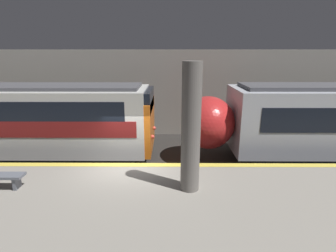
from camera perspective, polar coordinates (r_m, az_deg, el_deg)
ground_plane at (r=10.28m, az=-7.96°, el=-13.25°), size 120.00×120.00×0.00m
platform at (r=7.83m, az=-10.95°, el=-19.24°), size 40.00×5.24×1.03m
station_rear_barrier at (r=15.97m, az=-4.85°, el=7.07°), size 50.00×0.15×5.11m
support_pillar_near at (r=7.38m, az=5.01°, el=-0.66°), size 0.55×0.55×3.72m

